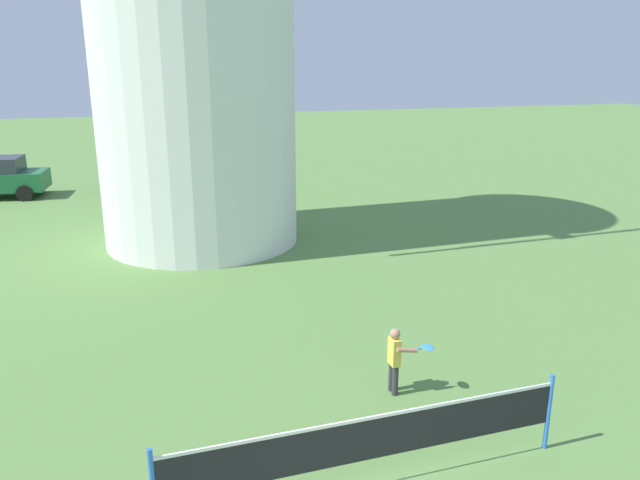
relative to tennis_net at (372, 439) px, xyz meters
The scene contains 3 objects.
tennis_net is the anchor object (origin of this frame).
player_far 2.30m from the tennis_net, 57.78° to the left, with size 0.67×0.47×1.10m.
parked_car_black 20.12m from the tennis_net, 92.90° to the left, with size 4.10×2.26×1.56m.
Camera 1 is at (-2.25, -3.92, 5.01)m, focal length 34.05 mm.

